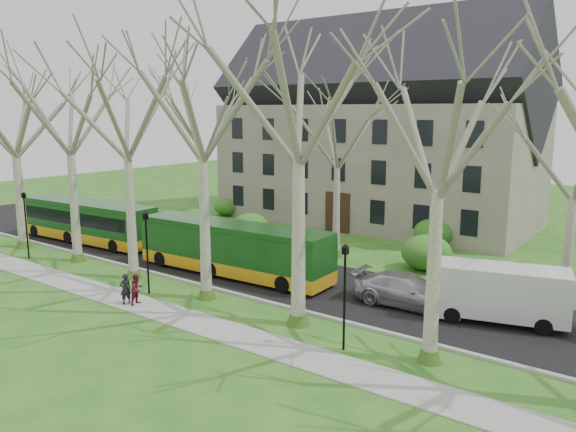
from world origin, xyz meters
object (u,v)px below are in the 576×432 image
object	(u,v)px
bus_follow	(233,248)
sedan	(407,291)
van_a	(499,294)
pedestrian_b	(137,289)
bus_lead	(87,221)
pedestrian_a	(125,289)

from	to	relation	value
bus_follow	sedan	xyz separation A→B (m)	(10.57, 1.04, -0.78)
bus_follow	van_a	bearing A→B (deg)	3.51
bus_follow	pedestrian_b	xyz separation A→B (m)	(-0.34, -6.69, -0.80)
bus_follow	van_a	xyz separation A→B (m)	(14.75, 1.60, -0.28)
bus_lead	sedan	bearing A→B (deg)	-0.86
bus_follow	pedestrian_b	bearing A→B (deg)	-95.53
bus_lead	pedestrian_b	distance (m)	15.41
bus_lead	pedestrian_b	size ratio (longest dim) A/B	7.95
bus_lead	bus_follow	bearing A→B (deg)	-3.05
bus_lead	sedan	world-z (taller)	bus_lead
bus_follow	pedestrian_b	size ratio (longest dim) A/B	8.13
bus_follow	van_a	size ratio (longest dim) A/B	2.12
bus_follow	pedestrian_a	distance (m)	7.11
pedestrian_b	bus_follow	bearing A→B (deg)	-11.37
van_a	pedestrian_a	bearing A→B (deg)	-165.93
pedestrian_b	sedan	bearing A→B (deg)	-63.20
bus_follow	pedestrian_a	size ratio (longest dim) A/B	8.09
sedan	bus_lead	bearing A→B (deg)	89.94
bus_lead	sedan	distance (m)	24.87
bus_follow	sedan	bearing A→B (deg)	2.94
bus_follow	sedan	world-z (taller)	bus_follow
pedestrian_a	pedestrian_b	world-z (taller)	pedestrian_a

